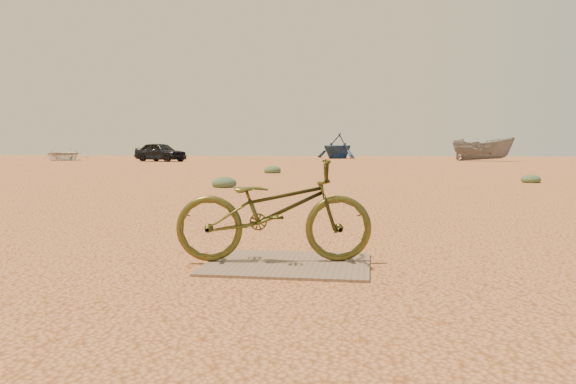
# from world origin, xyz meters

# --- Properties ---
(ground) EXTENTS (120.00, 120.00, 0.00)m
(ground) POSITION_xyz_m (0.00, 0.00, 0.00)
(ground) COLOR tan
(ground) RESTS_ON ground
(plywood_board) EXTENTS (1.36, 1.06, 0.02)m
(plywood_board) POSITION_xyz_m (0.54, -0.58, 0.01)
(plywood_board) COLOR brown
(plywood_board) RESTS_ON ground
(bicycle) EXTENTS (1.72, 0.83, 0.87)m
(bicycle) POSITION_xyz_m (0.41, -0.52, 0.46)
(bicycle) COLOR #45451A
(bicycle) RESTS_ON plywood_board
(car) EXTENTS (4.25, 3.00, 1.34)m
(car) POSITION_xyz_m (-13.51, 32.62, 0.67)
(car) COLOR black
(car) RESTS_ON ground
(boat_near_left) EXTENTS (4.51, 5.36, 0.95)m
(boat_near_left) POSITION_xyz_m (-22.19, 34.76, 0.48)
(boat_near_left) COLOR beige
(boat_near_left) RESTS_ON ground
(boat_far_left) EXTENTS (5.40, 5.63, 2.29)m
(boat_far_left) POSITION_xyz_m (-1.80, 45.16, 1.15)
(boat_far_left) COLOR navy
(boat_far_left) RESTS_ON ground
(boat_mid_right) EXTENTS (4.68, 3.36, 1.70)m
(boat_mid_right) POSITION_xyz_m (9.16, 37.18, 0.85)
(boat_mid_right) COLOR slate
(boat_mid_right) RESTS_ON ground
(kale_a) EXTENTS (0.61, 0.61, 0.34)m
(kale_a) POSITION_xyz_m (-2.39, 8.33, 0.00)
(kale_a) COLOR #516E4C
(kale_a) RESTS_ON ground
(kale_b) EXTENTS (0.53, 0.53, 0.29)m
(kale_b) POSITION_xyz_m (5.64, 11.36, 0.00)
(kale_b) COLOR #516E4C
(kale_b) RESTS_ON ground
(kale_c) EXTENTS (0.66, 0.66, 0.36)m
(kale_c) POSITION_xyz_m (-2.56, 16.10, 0.00)
(kale_c) COLOR #516E4C
(kale_c) RESTS_ON ground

